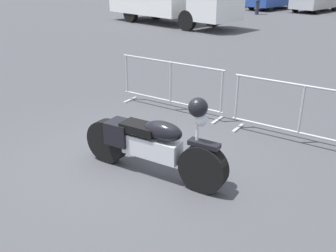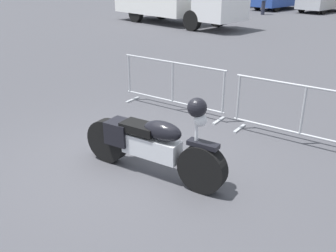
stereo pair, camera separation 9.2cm
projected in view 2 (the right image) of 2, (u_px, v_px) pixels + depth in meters
The scene contains 6 objects.
ground_plane at pixel (126, 166), 5.86m from camera, with size 120.00×120.00×0.00m, color #424247.
motorcycle at pixel (151, 143), 5.43m from camera, with size 2.37×0.45×1.34m.
crowd_barrier_near at pixel (173, 85), 7.90m from camera, with size 2.49×0.55×1.07m.
crowd_barrier_far at pixel (303, 114), 6.36m from camera, with size 2.49×0.55×1.07m.
parked_car_silver at pixel (323, 0), 25.25m from camera, with size 2.43×4.52×1.46m.
pedestrian at pixel (264, 0), 23.69m from camera, with size 0.46×0.46×1.69m.
Camera 2 is at (3.66, -3.68, 2.88)m, focal length 40.00 mm.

